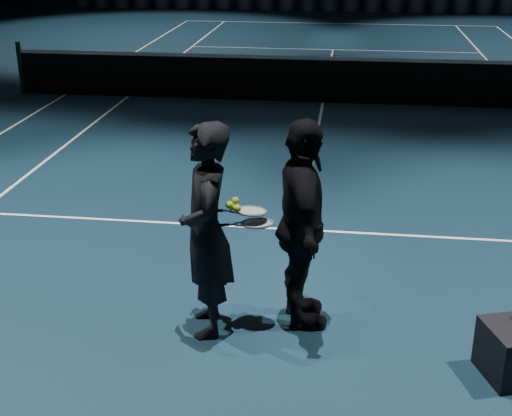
{
  "coord_description": "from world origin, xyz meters",
  "views": [
    {
      "loc": [
        0.52,
        -14.28,
        3.51
      ],
      "look_at": [
        -0.23,
        -8.62,
        1.17
      ],
      "focal_mm": 50.0,
      "sensor_mm": 36.0,
      "label": 1
    }
  ],
  "objects_px": {
    "racket_lower": "(257,223)",
    "racket_upper": "(251,211)",
    "player_b": "(302,226)",
    "player_a": "(206,231)",
    "tennis_balls": "(235,205)"
  },
  "relations": [
    {
      "from": "player_b",
      "to": "tennis_balls",
      "type": "bearing_deg",
      "value": 92.78
    },
    {
      "from": "racket_upper",
      "to": "tennis_balls",
      "type": "relative_size",
      "value": 5.67
    },
    {
      "from": "racket_lower",
      "to": "player_a",
      "type": "bearing_deg",
      "value": 180.0
    },
    {
      "from": "player_b",
      "to": "player_a",
      "type": "bearing_deg",
      "value": 93.26
    },
    {
      "from": "player_b",
      "to": "racket_lower",
      "type": "relative_size",
      "value": 2.87
    },
    {
      "from": "racket_lower",
      "to": "racket_upper",
      "type": "distance_m",
      "value": 0.12
    },
    {
      "from": "racket_upper",
      "to": "tennis_balls",
      "type": "bearing_deg",
      "value": -170.43
    },
    {
      "from": "player_b",
      "to": "racket_upper",
      "type": "distance_m",
      "value": 0.48
    },
    {
      "from": "player_a",
      "to": "player_b",
      "type": "bearing_deg",
      "value": 90.97
    },
    {
      "from": "player_a",
      "to": "player_b",
      "type": "distance_m",
      "value": 0.85
    },
    {
      "from": "player_b",
      "to": "racket_lower",
      "type": "height_order",
      "value": "player_b"
    },
    {
      "from": "player_a",
      "to": "racket_upper",
      "type": "xyz_separation_m",
      "value": [
        0.38,
        0.14,
        0.15
      ]
    },
    {
      "from": "racket_upper",
      "to": "tennis_balls",
      "type": "distance_m",
      "value": 0.17
    },
    {
      "from": "player_a",
      "to": "racket_upper",
      "type": "distance_m",
      "value": 0.43
    },
    {
      "from": "player_b",
      "to": "racket_lower",
      "type": "distance_m",
      "value": 0.4
    }
  ]
}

